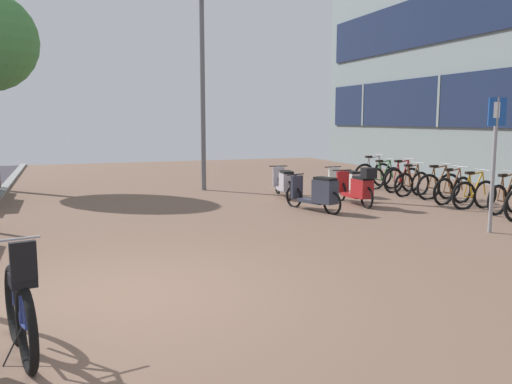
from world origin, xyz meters
The scene contains 16 objects.
ground centered at (1.43, 0.00, -0.02)m, with size 21.00×40.00×0.13m.
bicycle_foreground centered at (-1.17, -1.31, 0.40)m, with size 0.58×1.43×1.13m.
bicycle_rack_01 centered at (8.45, 2.77, 0.34)m, with size 1.34×0.47×0.96m.
bicycle_rack_02 centered at (8.26, 3.52, 0.33)m, with size 1.30×0.48×0.94m.
bicycle_rack_03 centered at (8.27, 4.27, 0.34)m, with size 1.34×0.48×0.95m.
bicycle_rack_04 centered at (8.46, 5.02, 0.34)m, with size 1.32×0.48×0.97m.
bicycle_rack_05 centered at (8.18, 5.77, 0.33)m, with size 1.27×0.48×0.94m.
bicycle_rack_06 centered at (8.40, 6.52, 0.35)m, with size 1.36×0.48×1.00m.
bicycle_rack_07 centered at (8.28, 7.26, 0.33)m, with size 1.31×0.48×0.94m.
bicycle_rack_08 centered at (8.39, 8.01, 0.36)m, with size 1.40×0.48×1.03m.
scooter_near centered at (6.56, 6.46, 0.38)m, with size 0.52×1.77×0.76m.
scooter_mid centered at (4.62, 4.39, 0.42)m, with size 0.77×1.73×0.82m.
scooter_far centered at (4.77, 6.62, 0.40)m, with size 0.62×1.79×0.82m.
scooter_extra centered at (5.92, 4.82, 0.44)m, with size 0.52×1.84×0.98m.
parking_sign centered at (6.57, 1.28, 1.52)m, with size 0.40×0.07×2.45m.
lamp_post centered at (3.15, 8.87, 3.14)m, with size 0.20×0.52×5.65m.
Camera 1 is at (-0.74, -6.14, 2.05)m, focal length 37.01 mm.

